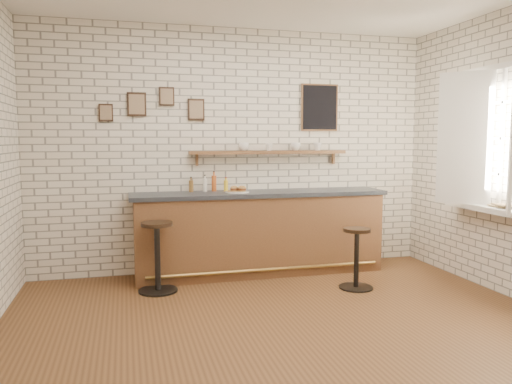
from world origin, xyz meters
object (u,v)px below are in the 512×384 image
Objects in this scene: shelf_cup_b at (269,147)px; shelf_cup_d at (318,146)px; bitters_bottle_white at (205,185)px; bar_stool_right at (357,256)px; sandwich_plate at (237,192)px; bar_stool_left at (157,255)px; bar_counter at (260,232)px; shelf_cup_a at (244,147)px; book_lower at (494,206)px; book_upper at (496,205)px; condiment_bottle_yellow at (226,185)px; ciabatta_sandwich at (238,189)px; shelf_cup_c at (296,147)px; bitters_bottle_brown at (191,186)px; bitters_bottle_amber at (214,183)px.

shelf_cup_d is (0.65, 0.00, 0.01)m from shelf_cup_b.
bar_stool_right is (1.51, -1.07, -0.73)m from bitters_bottle_white.
sandwich_plate reaches higher than bar_stool_left.
bar_counter is 0.59m from sandwich_plate.
shelf_cup_d is (0.98, 0.00, -0.00)m from shelf_cup_a.
bar_stool_left is at bearing 168.43° from bar_stool_right.
shelf_cup_a is 1.35× the size of shelf_cup_b.
book_lower is 0.03m from book_upper.
bitters_bottle_white is 0.26m from condiment_bottle_yellow.
shelf_cup_d is at bearing -69.31° from shelf_cup_b.
sandwich_plate is 1.27× the size of book_upper.
shelf_cup_b is 0.65m from shelf_cup_d.
bitters_bottle_white is (-0.36, 0.21, 0.04)m from ciabatta_sandwich.
bitters_bottle_white is 0.27× the size of bar_stool_left.
bar_stool_left is (-0.62, -0.63, -0.68)m from bitters_bottle_white.
bar_stool_left is 3.60m from book_lower.
shelf_cup_c reaches higher than ciabatta_sandwich.
bar_counter is 0.71m from condiment_bottle_yellow.
bar_counter is 24.24× the size of shelf_cup_c.
bitters_bottle_brown is 1.69× the size of shelf_cup_d.
shelf_cup_c is (0.81, 0.23, 0.53)m from sandwich_plate.
ciabatta_sandwich is 2.81m from book_lower.
shelf_cup_b is at bearing 2.25° from condiment_bottle_yellow.
condiment_bottle_yellow is at bearing 161.31° from book_upper.
shelf_cup_c reaches higher than sandwich_plate.
ciabatta_sandwich is 0.57m from bitters_bottle_brown.
shelf_cup_b is (0.17, 0.20, 1.04)m from bar_counter.
shelf_cup_a is 0.98m from shelf_cup_d.
book_upper is at bearing -30.53° from ciabatta_sandwich.
shelf_cup_d is at bearing -13.91° from shelf_cup_a.
bar_stool_right is at bearing -32.57° from bitters_bottle_brown.
bar_stool_right is 1.52m from book_lower.
bitters_bottle_brown is at bearing 167.99° from shelf_cup_a.
bitters_bottle_white reaches higher than ciabatta_sandwich.
bar_counter is 2.64m from book_upper.
bitters_bottle_brown is (-0.81, 0.18, 0.58)m from bar_counter.
bar_stool_right is 7.08× the size of shelf_cup_b.
bar_stool_right is 1.54m from book_upper.
shelf_cup_a is (0.38, 0.02, 0.44)m from bitters_bottle_amber.
bitters_bottle_white reaches higher than bar_stool_left.
book_upper is at bearing -30.41° from bitters_bottle_white.
shelf_cup_a is at bearing 30.47° from bar_stool_left.
bitters_bottle_amber is 1.08× the size of book_lower.
book_upper is at bearing -139.44° from shelf_cup_c.
bitters_bottle_white reaches higher than condiment_bottle_yellow.
shelf_cup_b is (0.98, 0.02, 0.46)m from bitters_bottle_brown.
bitters_bottle_amber is (0.28, -0.00, 0.03)m from bitters_bottle_brown.
bar_counter is 18.34× the size of condiment_bottle_yellow.
bitters_bottle_white is at bearing 152.34° from book_lower.
sandwich_plate is at bearing -174.44° from bar_counter.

